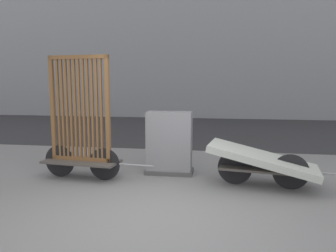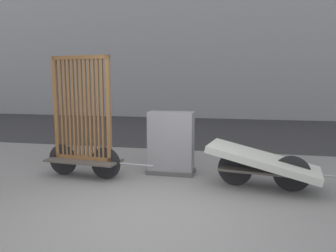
{
  "view_description": "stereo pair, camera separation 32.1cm",
  "coord_description": "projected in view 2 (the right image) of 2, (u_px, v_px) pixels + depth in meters",
  "views": [
    {
      "loc": [
        0.88,
        -4.13,
        1.79
      ],
      "look_at": [
        0.0,
        1.53,
        1.02
      ],
      "focal_mm": 35.0,
      "sensor_mm": 36.0,
      "label": 1
    },
    {
      "loc": [
        1.19,
        -4.08,
        1.79
      ],
      "look_at": [
        0.0,
        1.53,
        1.02
      ],
      "focal_mm": 35.0,
      "sensor_mm": 36.0,
      "label": 2
    }
  ],
  "objects": [
    {
      "name": "building_facade",
      "position": [
        218.0,
        0.0,
        17.35
      ],
      "size": [
        48.0,
        4.0,
        12.25
      ],
      "color": "gray",
      "rests_on": "ground_plane"
    },
    {
      "name": "utility_cabinet",
      "position": [
        171.0,
        145.0,
        6.43
      ],
      "size": [
        0.93,
        0.48,
        1.22
      ],
      "color": "#4C4C4C",
      "rests_on": "ground_plane"
    },
    {
      "name": "ground_plane",
      "position": [
        145.0,
        215.0,
        4.44
      ],
      "size": [
        60.0,
        60.0,
        0.0
      ],
      "primitive_type": "plane",
      "color": "slate"
    },
    {
      "name": "bike_cart_with_mattress",
      "position": [
        263.0,
        162.0,
        5.52
      ],
      "size": [
        2.37,
        1.12,
        0.75
      ],
      "rotation": [
        0.0,
        0.0,
        -0.15
      ],
      "color": "#4C4742",
      "rests_on": "ground_plane"
    },
    {
      "name": "bike_cart_with_bedframe",
      "position": [
        83.0,
        133.0,
        6.14
      ],
      "size": [
        2.17,
        0.69,
        2.28
      ],
      "rotation": [
        0.0,
        0.0,
        -0.1
      ],
      "color": "#4C4742",
      "rests_on": "ground_plane"
    },
    {
      "name": "road_strip",
      "position": [
        205.0,
        130.0,
        12.45
      ],
      "size": [
        56.0,
        7.8,
        0.01
      ],
      "color": "#2D2D30",
      "rests_on": "ground_plane"
    }
  ]
}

